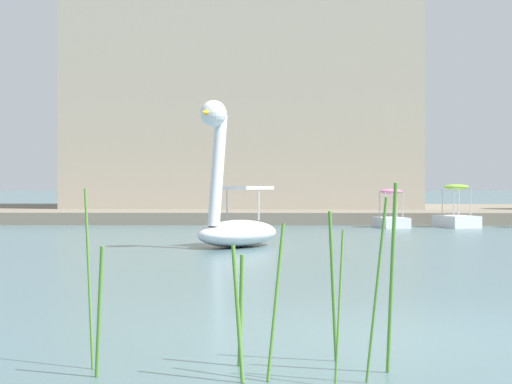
{
  "coord_description": "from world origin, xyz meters",
  "views": [
    {
      "loc": [
        -1.08,
        -8.85,
        1.47
      ],
      "look_at": [
        -1.79,
        15.52,
        1.33
      ],
      "focal_mm": 63.86,
      "sensor_mm": 36.0,
      "label": 1
    }
  ],
  "objects": [
    {
      "name": "ground_plane",
      "position": [
        0.0,
        0.0,
        0.0
      ],
      "size": [
        670.93,
        670.93,
        0.0
      ],
      "primitive_type": "plane",
      "color": "slate"
    },
    {
      "name": "shore_bank_far",
      "position": [
        0.0,
        35.11,
        0.24
      ],
      "size": [
        127.48,
        18.82,
        0.47
      ],
      "primitive_type": "cube",
      "color": "slate",
      "rests_on": "ground_plane"
    },
    {
      "name": "swan_boat",
      "position": [
        -2.24,
        13.21,
        0.72
      ],
      "size": [
        2.63,
        3.19,
        3.5
      ],
      "color": "white",
      "rests_on": "ground_plane"
    },
    {
      "name": "pedal_boat_pink",
      "position": [
        2.83,
        24.01,
        0.39
      ],
      "size": [
        1.23,
        1.96,
        1.4
      ],
      "color": "white",
      "rests_on": "ground_plane"
    },
    {
      "name": "pedal_boat_lime",
      "position": [
        5.22,
        24.24,
        0.44
      ],
      "size": [
        1.51,
        2.19,
        1.56
      ],
      "color": "white",
      "rests_on": "ground_plane"
    },
    {
      "name": "apartment_block",
      "position": [
        -2.73,
        37.61,
        6.83
      ],
      "size": [
        16.72,
        13.85,
        12.71
      ],
      "primitive_type": "cube",
      "rotation": [
        0.0,
        0.0,
        -0.04
      ],
      "color": "#B2A893",
      "rests_on": "shore_bank_far"
    },
    {
      "name": "reed_clump_foreground",
      "position": [
        -1.19,
        -1.76,
        0.61
      ],
      "size": [
        2.49,
        1.02,
        1.5
      ],
      "color": "#568E38",
      "rests_on": "ground_plane"
    }
  ]
}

